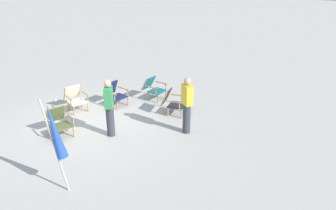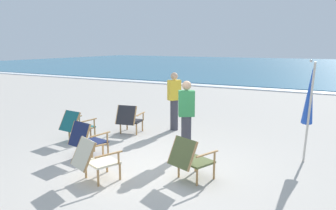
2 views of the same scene
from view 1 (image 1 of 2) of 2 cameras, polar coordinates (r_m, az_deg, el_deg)
The scene contains 9 objects.
ground_plane at distance 9.99m, azimuth -12.75°, elevation -3.33°, with size 80.00×80.00×0.00m, color #B2AAA0.
beach_chair_back_left at distance 10.26m, azimuth 0.70°, elevation 0.66°, with size 0.70×0.81×0.80m.
beach_chair_mid_center at distance 11.06m, azimuth -9.31°, elevation 2.11°, with size 0.69×0.79×0.81m.
beach_chair_far_center at distance 9.51m, azimuth -18.51°, elevation -2.61°, with size 0.80×0.88×0.80m.
beach_chair_front_left at distance 11.43m, azimuth -2.60°, elevation 3.10°, with size 0.65×0.82×0.78m.
beach_chair_front_right at distance 10.97m, azimuth -15.88°, elevation 1.29°, with size 0.81×0.90×0.79m.
umbrella_furled_blue at distance 6.80m, azimuth -19.09°, elevation -4.53°, with size 0.33×0.47×2.10m.
person_near_chairs at distance 8.94m, azimuth -10.18°, elevation -0.47°, with size 0.39×0.35×1.63m.
person_by_waterline at distance 8.98m, azimuth 3.31°, elevation -0.02°, with size 0.36×0.39×1.63m.
Camera 1 is at (6.45, 6.20, 4.45)m, focal length 35.00 mm.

